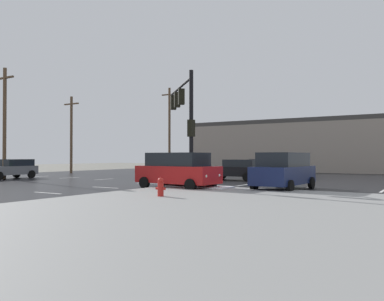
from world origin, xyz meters
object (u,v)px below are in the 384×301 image
at_px(sedan_black, 236,169).
at_px(utility_pole_mid, 5,121).
at_px(traffic_signal_mast, 184,111).
at_px(utility_pole_far, 71,133).
at_px(sedan_grey, 10,168).
at_px(utility_pole_distant, 169,128).
at_px(suv_red, 178,170).
at_px(fire_hydrant, 161,187).
at_px(suv_blue, 173,164).
at_px(sedan_green, 271,168).
at_px(suv_navy, 284,170).

distance_m(sedan_black, utility_pole_mid, 18.82).
relative_size(traffic_signal_mast, utility_pole_far, 0.76).
distance_m(sedan_grey, utility_pole_distant, 20.21).
relative_size(traffic_signal_mast, sedan_grey, 1.35).
bearing_deg(sedan_black, traffic_signal_mast, 95.79).
bearing_deg(utility_pole_far, sedan_grey, -67.46).
bearing_deg(suv_red, utility_pole_distant, 130.87).
distance_m(traffic_signal_mast, fire_hydrant, 7.19).
bearing_deg(sedan_black, utility_pole_far, -3.74).
bearing_deg(suv_blue, sedan_green, 19.34).
bearing_deg(fire_hydrant, suv_red, 116.43).
bearing_deg(utility_pole_far, sedan_black, -5.59).
height_order(suv_blue, utility_pole_distant, utility_pole_distant).
bearing_deg(suv_navy, utility_pole_distant, 51.35).
distance_m(suv_red, utility_pole_distant, 25.85).
bearing_deg(suv_red, sedan_green, 93.50).
xyz_separation_m(sedan_grey, suv_red, (17.08, -0.92, 0.24)).
height_order(traffic_signal_mast, suv_navy, traffic_signal_mast).
bearing_deg(traffic_signal_mast, utility_pole_distant, -7.82).
distance_m(fire_hydrant, sedan_black, 13.92).
height_order(sedan_green, suv_navy, suv_navy).
bearing_deg(suv_red, traffic_signal_mast, 93.92).
relative_size(suv_red, utility_pole_mid, 0.55).
bearing_deg(sedan_black, utility_pole_distant, -37.20).
relative_size(suv_blue, sedan_green, 1.05).
bearing_deg(sedan_green, traffic_signal_mast, -84.73).
relative_size(sedan_green, utility_pole_far, 0.56).
bearing_deg(fire_hydrant, utility_pole_mid, 164.99).
relative_size(sedan_grey, sedan_black, 1.01).
relative_size(suv_navy, utility_pole_far, 0.59).
bearing_deg(sedan_grey, suv_navy, 88.68).
height_order(sedan_grey, suv_red, suv_red).
xyz_separation_m(sedan_black, utility_pole_mid, (-16.40, -8.40, 3.83)).
distance_m(fire_hydrant, utility_pole_distant, 31.24).
height_order(suv_blue, utility_pole_mid, utility_pole_mid).
bearing_deg(utility_pole_mid, utility_pole_distant, 84.84).
distance_m(sedan_grey, suv_navy, 22.49).
bearing_deg(sedan_black, suv_blue, -16.84).
xyz_separation_m(suv_blue, utility_pole_distant, (-6.90, 9.22, 4.19)).
xyz_separation_m(suv_blue, utility_pole_mid, (-8.72, -11.00, 3.59)).
bearing_deg(sedan_grey, utility_pole_mid, 7.36).
height_order(sedan_black, utility_pole_far, utility_pole_far).
height_order(sedan_grey, utility_pole_mid, utility_pole_mid).
bearing_deg(sedan_green, utility_pole_far, -165.08).
xyz_separation_m(traffic_signal_mast, sedan_black, (-0.56, 8.10, -3.64)).
xyz_separation_m(traffic_signal_mast, sedan_grey, (-17.09, 0.30, -3.64)).
distance_m(sedan_grey, utility_pole_far, 11.19).
distance_m(suv_navy, sedan_black, 8.68).
distance_m(suv_blue, utility_pole_far, 13.35).
relative_size(fire_hydrant, sedan_green, 0.17).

